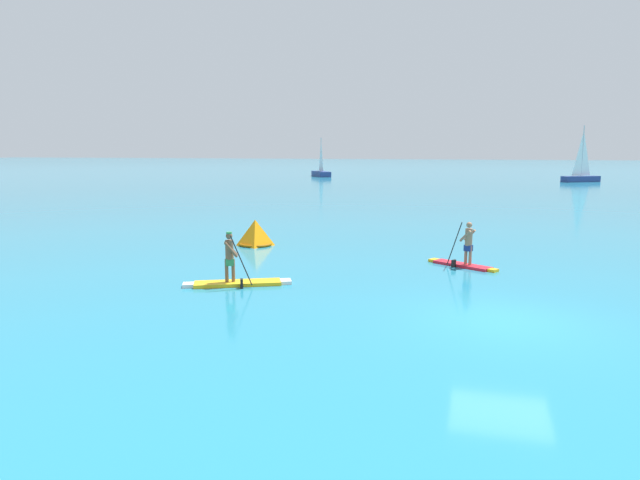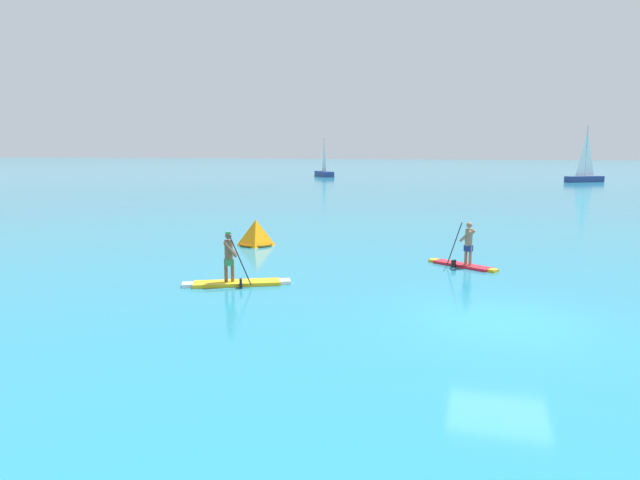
# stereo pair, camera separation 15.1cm
# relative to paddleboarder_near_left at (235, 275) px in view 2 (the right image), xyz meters

# --- Properties ---
(ground) EXTENTS (440.00, 440.00, 0.00)m
(ground) POSITION_rel_paddleboarder_near_left_xyz_m (8.07, -1.80, -0.32)
(ground) COLOR teal
(paddleboarder_near_left) EXTENTS (3.30, 1.82, 1.74)m
(paddleboarder_near_left) POSITION_rel_paddleboarder_near_left_xyz_m (0.00, 0.00, 0.00)
(paddleboarder_near_left) COLOR yellow
(paddleboarder_near_left) RESTS_ON ground
(paddleboarder_mid_center) EXTENTS (2.57, 1.79, 1.74)m
(paddleboarder_mid_center) POSITION_rel_paddleboarder_near_left_xyz_m (6.93, 4.86, 0.09)
(paddleboarder_mid_center) COLOR red
(paddleboarder_mid_center) RESTS_ON ground
(race_marker_buoy) EXTENTS (1.56, 1.56, 1.16)m
(race_marker_buoy) POSITION_rel_paddleboarder_near_left_xyz_m (-2.21, 7.24, 0.20)
(race_marker_buoy) COLOR orange
(race_marker_buoy) RESTS_ON ground
(sailboat_left_horizon) EXTENTS (4.34, 5.86, 5.96)m
(sailboat_left_horizon) POSITION_rel_paddleboarder_near_left_xyz_m (-16.16, 70.10, 0.41)
(sailboat_left_horizon) COLOR navy
(sailboat_left_horizon) RESTS_ON ground
(sailboat_right_horizon) EXTENTS (5.09, 3.80, 7.23)m
(sailboat_right_horizon) POSITION_rel_paddleboarder_near_left_xyz_m (20.36, 64.72, 0.67)
(sailboat_right_horizon) COLOR navy
(sailboat_right_horizon) RESTS_ON ground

